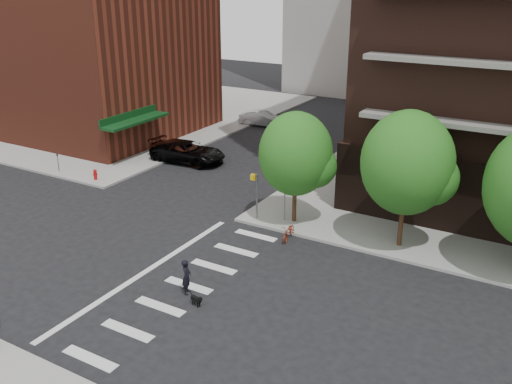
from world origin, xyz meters
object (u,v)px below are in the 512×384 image
Objects in this scene: fire_hydrant at (95,174)px; parked_car_silver at (262,118)px; scooter at (289,232)px; parked_car_black at (188,152)px; parked_car_maroon at (182,151)px; dog_walker at (187,277)px.

fire_hydrant is 18.64m from parked_car_silver.
scooter is (12.91, -19.80, -0.25)m from parked_car_silver.
parked_car_black is 0.56m from parked_car_maroon.
scooter is (12.91, -7.85, -0.31)m from parked_car_maroon.
scooter is at bearing -119.05° from parked_car_maroon.
dog_walker is (11.53, -26.85, 0.12)m from parked_car_silver.
dog_walker reaches higher than scooter.
parked_car_silver is (2.30, 18.50, 0.14)m from fire_hydrant.
dog_walker is at bearing -110.44° from scooter.
fire_hydrant is 15.27m from scooter.
parked_car_maroon is 3.10× the size of scooter.
parked_car_maroon is (2.30, 6.55, 0.20)m from fire_hydrant.
fire_hydrant is at bearing 34.12° from dog_walker.
parked_car_silver is (0.00, 11.95, -0.06)m from parked_car_maroon.
parked_car_maroon reaches higher than scooter.
parked_car_maroon is 15.11m from scooter.
parked_car_silver is (-0.56, 11.99, -0.09)m from parked_car_black.
parked_car_maroon is at bearing 80.66° from parked_car_black.
fire_hydrant is at bearing 165.73° from scooter.
fire_hydrant is 6.95m from parked_car_maroon.
parked_car_silver is at bearing 82.91° from fire_hydrant.
parked_car_black reaches higher than scooter.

